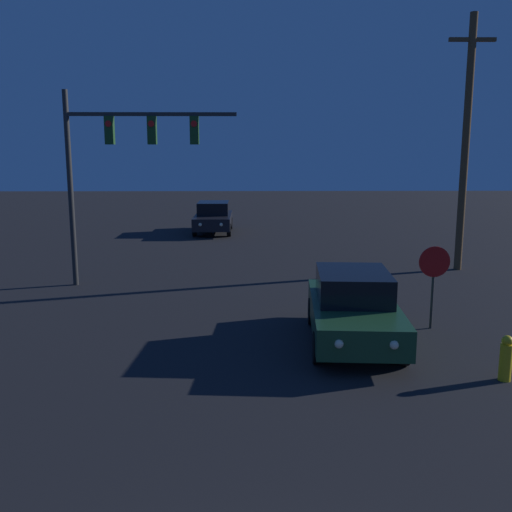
% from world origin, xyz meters
% --- Properties ---
extents(car_near, '(2.28, 4.72, 1.68)m').
position_xyz_m(car_near, '(2.26, 9.69, 0.85)').
color(car_near, '#1E4728').
rests_on(car_near, ground_plane).
extents(car_far, '(2.03, 4.62, 1.68)m').
position_xyz_m(car_far, '(-2.09, 27.96, 0.85)').
color(car_far, black).
rests_on(car_far, ground_plane).
extents(traffic_signal_mast, '(5.57, 0.30, 6.41)m').
position_xyz_m(traffic_signal_mast, '(-4.46, 15.63, 4.41)').
color(traffic_signal_mast, '#2D2D2D').
rests_on(traffic_signal_mast, ground_plane).
extents(stop_sign, '(0.78, 0.07, 2.14)m').
position_xyz_m(stop_sign, '(4.45, 10.65, 1.50)').
color(stop_sign, '#2D2D2D').
rests_on(stop_sign, ground_plane).
extents(utility_pole, '(1.68, 0.28, 9.30)m').
position_xyz_m(utility_pole, '(7.80, 17.92, 4.81)').
color(utility_pole, brown).
rests_on(utility_pole, ground_plane).
extents(fire_hydrant, '(0.24, 0.24, 0.93)m').
position_xyz_m(fire_hydrant, '(4.85, 7.30, 0.46)').
color(fire_hydrant, gold).
rests_on(fire_hydrant, ground_plane).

